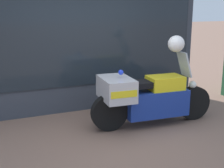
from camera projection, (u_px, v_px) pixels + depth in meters
The scene contains 5 objects.
ground_plane at pixel (115, 145), 4.90m from camera, with size 60.00×60.00×0.00m, color #7A5B4C.
shop_building at pixel (56, 22), 6.08m from camera, with size 5.42×0.55×3.62m.
window_display at pixel (92, 84), 6.72m from camera, with size 4.11×0.30×2.07m.
paramedic_motorcycle at pixel (145, 97), 5.57m from camera, with size 2.35×0.79×1.32m.
white_helmet at pixel (176, 44), 5.53m from camera, with size 0.30×0.30×0.30m, color white.
Camera 1 is at (-1.81, -4.13, 2.14)m, focal length 50.00 mm.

